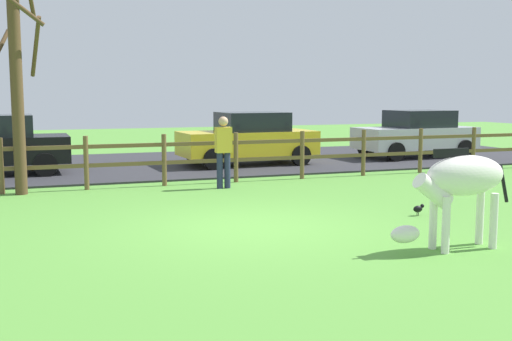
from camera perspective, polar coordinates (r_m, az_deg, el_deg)
name	(u,v)px	position (r m, az deg, el deg)	size (l,w,h in m)	color
ground_plane	(251,227)	(10.14, -0.46, -5.19)	(60.00, 60.00, 0.00)	#549338
parking_asphalt	(147,165)	(19.05, -9.95, 0.53)	(28.00, 7.40, 0.05)	#2D2D33
paddock_fence	(164,157)	(14.71, -8.42, 1.27)	(21.37, 0.11, 1.22)	brown
bare_tree	(18,84)	(14.14, -21.01, 7.44)	(1.14, 1.17, 4.75)	#513A23
zebra	(460,183)	(9.00, 18.19, -1.12)	(1.93, 0.49, 1.41)	white
crow_on_grass	(418,209)	(11.41, 14.66, -3.40)	(0.21, 0.10, 0.20)	black
parked_car_silver	(416,133)	(21.36, 14.47, 3.31)	(4.07, 2.02, 1.56)	#B7BABF
parked_car_yellow	(249,138)	(18.51, -0.68, 2.99)	(4.07, 2.01, 1.56)	yellow
visitor_left_of_tree	(223,149)	(14.16, -3.00, 2.00)	(0.37, 0.23, 1.64)	#232847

